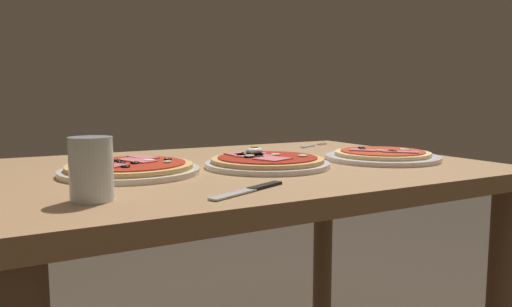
# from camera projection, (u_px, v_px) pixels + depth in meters

# --- Properties ---
(dining_table) EXTENTS (1.17, 0.84, 0.74)m
(dining_table) POSITION_uv_depth(u_px,v_px,m) (243.00, 210.00, 1.23)
(dining_table) COLOR #9E754C
(dining_table) RESTS_ON ground
(pizza_foreground) EXTENTS (0.30, 0.30, 0.05)m
(pizza_foreground) POSITION_uv_depth(u_px,v_px,m) (267.00, 162.00, 1.17)
(pizza_foreground) COLOR white
(pizza_foreground) RESTS_ON dining_table
(pizza_across_left) EXTENTS (0.30, 0.30, 0.03)m
(pizza_across_left) POSITION_uv_depth(u_px,v_px,m) (130.00, 169.00, 1.07)
(pizza_across_left) COLOR silver
(pizza_across_left) RESTS_ON dining_table
(pizza_across_right) EXTENTS (0.30, 0.30, 0.03)m
(pizza_across_right) POSITION_uv_depth(u_px,v_px,m) (382.00, 156.00, 1.31)
(pizza_across_right) COLOR white
(pizza_across_right) RESTS_ON dining_table
(water_glass_near) EXTENTS (0.07, 0.07, 0.10)m
(water_glass_near) POSITION_uv_depth(u_px,v_px,m) (92.00, 173.00, 0.79)
(water_glass_near) COLOR silver
(water_glass_near) RESTS_ON dining_table
(fork) EXTENTS (0.15, 0.08, 0.00)m
(fork) POSITION_uv_depth(u_px,v_px,m) (312.00, 146.00, 1.65)
(fork) COLOR silver
(fork) RESTS_ON dining_table
(knife) EXTENTS (0.19, 0.10, 0.01)m
(knife) POSITION_uv_depth(u_px,v_px,m) (253.00, 189.00, 0.88)
(knife) COLOR silver
(knife) RESTS_ON dining_table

